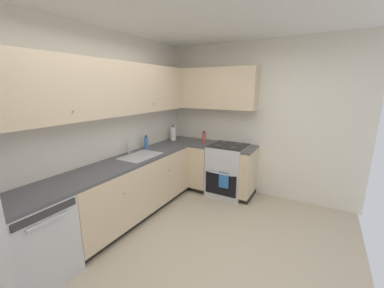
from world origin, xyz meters
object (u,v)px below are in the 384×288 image
Objects in this scene: oven_range at (228,169)px; oil_bottle at (204,137)px; paper_towel_roll at (173,134)px; soap_bottle at (146,143)px; dishwasher at (34,240)px.

oil_bottle is (-0.02, 0.48, 0.54)m from oven_range.
paper_towel_roll is (-0.10, 1.09, 0.56)m from oven_range.
paper_towel_roll is (0.76, -0.02, 0.03)m from soap_bottle.
dishwasher is 2.73× the size of paper_towel_roll.
paper_towel_roll reaches higher than oil_bottle.
oil_bottle is at bearing -9.41° from dishwasher.
paper_towel_roll is at bearing -1.50° from soap_bottle.
dishwasher is at bearing -176.57° from paper_towel_roll.
soap_bottle is 1.05m from oil_bottle.
dishwasher is 2.85m from oil_bottle.
dishwasher is 2.93m from oven_range.
oil_bottle is (0.08, -0.62, -0.03)m from paper_towel_roll.
dishwasher is 2.75m from paper_towel_roll.
oven_range is 4.62× the size of soap_bottle.
oven_range is at bearing -52.40° from soap_bottle.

